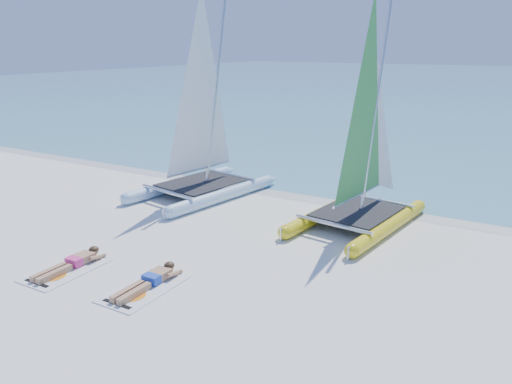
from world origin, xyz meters
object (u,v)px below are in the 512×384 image
at_px(catamaran_yellow, 369,150).
at_px(towel_a, 66,270).
at_px(catamaran_blue, 202,133).
at_px(sunbather_a, 73,262).
at_px(sunbather_b, 150,280).
at_px(towel_b, 144,288).

relative_size(catamaran_yellow, towel_a, 3.49).
bearing_deg(catamaran_yellow, catamaran_blue, -169.86).
height_order(sunbather_a, sunbather_b, same).
xyz_separation_m(catamaran_yellow, sunbather_a, (-4.63, -6.28, -1.92)).
bearing_deg(towel_b, sunbather_b, 90.00).
bearing_deg(catamaran_blue, catamaran_yellow, 12.38).
xyz_separation_m(catamaran_yellow, towel_a, (-4.63, -6.47, -2.03)).
relative_size(catamaran_blue, towel_a, 3.71).
distance_m(catamaran_blue, sunbather_b, 6.80).
distance_m(towel_a, sunbather_b, 2.12).
height_order(catamaran_yellow, towel_b, catamaran_yellow).
distance_m(catamaran_yellow, towel_a, 8.21).
distance_m(catamaran_yellow, sunbather_b, 6.86).
xyz_separation_m(sunbather_a, towel_b, (2.08, 0.02, -0.11)).
distance_m(sunbather_a, towel_b, 2.08).
bearing_deg(sunbather_b, catamaran_yellow, 67.21).
bearing_deg(catamaran_blue, sunbather_a, -72.50).
relative_size(catamaran_blue, sunbather_b, 3.98).
distance_m(catamaran_blue, towel_b, 7.00).
bearing_deg(towel_a, catamaran_blue, 97.23).
bearing_deg(catamaran_yellow, towel_b, -104.35).
bearing_deg(sunbather_a, towel_b, 0.41).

